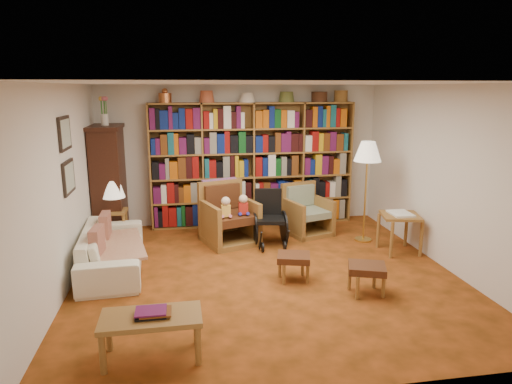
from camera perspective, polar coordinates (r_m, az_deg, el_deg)
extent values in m
plane|color=#A54919|center=(6.25, 1.23, -10.16)|extent=(5.00, 5.00, 0.00)
plane|color=white|center=(5.75, 1.36, 13.42)|extent=(5.00, 5.00, 0.00)
plane|color=silver|center=(8.31, -1.93, 4.61)|extent=(5.00, 0.00, 5.00)
plane|color=silver|center=(3.54, 8.91, -7.09)|extent=(5.00, 0.00, 5.00)
plane|color=silver|center=(5.95, -23.10, 0.23)|extent=(0.00, 5.00, 5.00)
plane|color=silver|center=(6.79, 22.51, 1.75)|extent=(0.00, 5.00, 5.00)
cube|color=brown|center=(8.20, -0.38, 3.45)|extent=(3.60, 0.30, 2.20)
cube|color=#34180E|center=(7.89, -17.86, 0.97)|extent=(0.45, 0.90, 1.80)
cube|color=#34180E|center=(7.76, -18.34, 7.70)|extent=(0.50, 0.95, 0.06)
cylinder|color=white|center=(7.75, -18.40, 8.58)|extent=(0.12, 0.12, 0.18)
cube|color=black|center=(6.14, -22.82, 6.78)|extent=(0.03, 0.52, 0.42)
cube|color=gray|center=(6.13, -22.68, 6.79)|extent=(0.01, 0.44, 0.34)
cube|color=black|center=(6.21, -22.38, 1.74)|extent=(0.03, 0.52, 0.42)
cube|color=gray|center=(6.21, -22.24, 1.74)|extent=(0.01, 0.44, 0.34)
imported|color=#EDE5C9|center=(6.63, -17.50, -6.75)|extent=(2.01, 0.88, 0.57)
cube|color=beige|center=(6.62, -17.07, -6.64)|extent=(0.93, 1.42, 0.04)
cube|color=maroon|center=(6.93, -18.27, -4.54)|extent=(0.13, 0.38, 0.38)
cube|color=maroon|center=(6.27, -19.20, -6.43)|extent=(0.15, 0.39, 0.39)
cube|color=brown|center=(7.62, -17.26, -2.34)|extent=(0.40, 0.40, 0.04)
cylinder|color=brown|center=(7.58, -18.39, -4.64)|extent=(0.05, 0.05, 0.50)
cylinder|color=brown|center=(7.53, -16.14, -4.58)|extent=(0.05, 0.05, 0.50)
cylinder|color=brown|center=(7.86, -18.07, -3.99)|extent=(0.05, 0.05, 0.50)
cylinder|color=brown|center=(7.82, -15.90, -3.93)|extent=(0.05, 0.05, 0.50)
cylinder|color=gold|center=(7.59, -17.32, -1.46)|extent=(0.12, 0.12, 0.20)
cone|color=beige|center=(7.54, -17.44, 0.38)|extent=(0.36, 0.36, 0.28)
cube|color=brown|center=(7.42, -3.28, -6.03)|extent=(0.99, 1.01, 0.09)
cube|color=brown|center=(7.30, -6.04, -3.93)|extent=(0.33, 0.79, 0.69)
cube|color=brown|center=(7.37, -0.61, -3.69)|extent=(0.33, 0.79, 0.69)
cube|color=brown|center=(7.63, -3.62, -2.04)|extent=(0.76, 0.33, 0.96)
cube|color=#512415|center=(7.27, -3.29, -3.24)|extent=(0.79, 0.83, 0.13)
cube|color=#512415|center=(7.50, -3.58, -0.53)|extent=(0.60, 0.29, 0.41)
cube|color=#CB3672|center=(7.60, -3.68, 0.14)|extent=(0.59, 0.25, 0.43)
cube|color=brown|center=(7.90, 6.44, -4.93)|extent=(0.86, 0.88, 0.08)
cube|color=brown|center=(7.75, 4.31, -3.21)|extent=(0.27, 0.69, 0.60)
cube|color=brown|center=(7.91, 8.61, -2.99)|extent=(0.27, 0.69, 0.60)
cube|color=brown|center=(8.09, 5.90, -1.66)|extent=(0.67, 0.28, 0.85)
cube|color=gray|center=(7.78, 6.55, -2.63)|extent=(0.68, 0.72, 0.11)
cube|color=gray|center=(7.98, 6.06, -0.41)|extent=(0.53, 0.25, 0.36)
cube|color=black|center=(7.16, 1.82, -3.47)|extent=(0.49, 0.49, 0.06)
cube|color=black|center=(7.30, 1.51, -1.22)|extent=(0.43, 0.12, 0.43)
cylinder|color=black|center=(7.26, -0.19, -4.58)|extent=(0.03, 0.53, 0.53)
cylinder|color=black|center=(7.35, 3.50, -4.39)|extent=(0.03, 0.53, 0.53)
cylinder|color=black|center=(6.99, 0.84, -6.93)|extent=(0.03, 0.15, 0.15)
cylinder|color=black|center=(7.06, 3.60, -6.76)|extent=(0.03, 0.15, 0.15)
cylinder|color=gold|center=(7.73, 13.22, -5.80)|extent=(0.27, 0.27, 0.03)
cylinder|color=gold|center=(7.54, 13.49, -0.96)|extent=(0.03, 0.03, 1.37)
cone|color=beige|center=(7.40, 13.80, 4.96)|extent=(0.43, 0.43, 0.31)
cube|color=brown|center=(7.19, 17.62, -2.85)|extent=(0.65, 0.65, 0.04)
cylinder|color=brown|center=(6.97, 16.60, -5.81)|extent=(0.05, 0.05, 0.55)
cylinder|color=brown|center=(7.18, 19.96, -5.50)|extent=(0.05, 0.05, 0.55)
cylinder|color=brown|center=(7.37, 15.03, -4.69)|extent=(0.05, 0.05, 0.55)
cylinder|color=brown|center=(7.57, 18.25, -4.44)|extent=(0.05, 0.05, 0.55)
cube|color=white|center=(7.18, 17.64, -2.58)|extent=(0.38, 0.44, 0.03)
cube|color=#512415|center=(5.96, 4.74, -8.16)|extent=(0.49, 0.45, 0.08)
cylinder|color=brown|center=(5.88, 3.51, -10.31)|extent=(0.04, 0.04, 0.27)
cylinder|color=brown|center=(5.95, 6.48, -10.07)|extent=(0.04, 0.04, 0.27)
cylinder|color=brown|center=(6.10, 2.98, -9.40)|extent=(0.04, 0.04, 0.27)
cylinder|color=brown|center=(6.17, 5.84, -9.18)|extent=(0.04, 0.04, 0.27)
cube|color=#512415|center=(5.72, 13.70, -9.25)|extent=(0.53, 0.49, 0.09)
cylinder|color=brown|center=(5.62, 12.56, -11.65)|extent=(0.04, 0.04, 0.28)
cylinder|color=brown|center=(5.75, 15.64, -11.27)|extent=(0.04, 0.04, 0.28)
cylinder|color=brown|center=(5.84, 11.59, -10.62)|extent=(0.04, 0.04, 0.28)
cylinder|color=brown|center=(5.96, 14.58, -10.29)|extent=(0.04, 0.04, 0.28)
cube|color=brown|center=(4.42, -12.99, -15.08)|extent=(0.92, 0.47, 0.05)
cylinder|color=brown|center=(4.41, -18.64, -18.67)|extent=(0.06, 0.06, 0.38)
cylinder|color=brown|center=(4.35, -7.25, -18.52)|extent=(0.06, 0.06, 0.38)
cylinder|color=brown|center=(4.73, -17.93, -16.36)|extent=(0.06, 0.06, 0.38)
cylinder|color=brown|center=(4.67, -7.45, -16.18)|extent=(0.06, 0.06, 0.38)
cube|color=brown|center=(4.39, -13.02, -14.48)|extent=(0.28, 0.22, 0.05)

